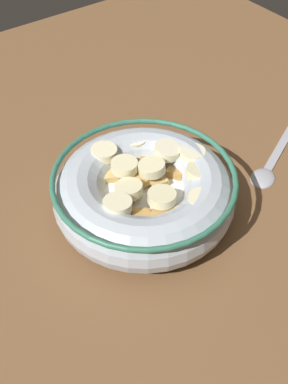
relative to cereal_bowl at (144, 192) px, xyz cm
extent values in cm
cube|color=brown|center=(0.05, 0.02, -4.02)|extent=(95.68, 95.68, 2.00)
cylinder|color=#B2BCC6|center=(0.05, 0.02, -2.72)|extent=(10.59, 10.59, 0.60)
torus|color=#B2BCC6|center=(0.05, 0.02, -0.25)|extent=(19.25, 19.25, 5.54)
torus|color=#337259|center=(0.05, 0.02, 2.22)|extent=(19.27, 19.27, 0.60)
cylinder|color=white|center=(0.05, 0.02, 0.02)|extent=(15.92, 15.92, 0.40)
cube|color=#AD7F42|center=(1.20, 4.26, 0.82)|extent=(2.43, 2.43, 0.83)
cube|color=#AD7F42|center=(-4.24, 0.26, 0.56)|extent=(2.54, 2.52, 0.93)
cube|color=#B78947|center=(-5.12, 4.57, 0.68)|extent=(2.53, 2.51, 0.98)
cube|color=tan|center=(0.45, -0.91, 0.78)|extent=(1.95, 2.01, 0.98)
cube|color=#B78947|center=(5.64, -3.53, 0.68)|extent=(2.63, 2.63, 0.98)
cube|color=#B78947|center=(5.76, 1.65, 0.77)|extent=(2.10, 2.03, 1.00)
cube|color=tan|center=(-1.68, 0.26, 0.66)|extent=(2.14, 2.12, 0.89)
cube|color=#AD7F42|center=(3.90, -4.88, 0.66)|extent=(2.60, 2.59, 0.87)
cube|color=#B78947|center=(-2.48, 5.82, 0.78)|extent=(2.61, 2.61, 0.90)
cube|color=#B78947|center=(2.71, 3.20, 0.68)|extent=(2.59, 2.56, 1.08)
cube|color=tan|center=(1.79, -3.71, 0.57)|extent=(2.55, 2.54, 0.91)
cube|color=tan|center=(2.77, 0.51, 0.66)|extent=(1.88, 1.90, 0.87)
cube|color=#AD7F42|center=(-2.98, -3.27, 0.66)|extent=(2.59, 2.59, 0.84)
cube|color=tan|center=(-0.32, 5.10, 0.82)|extent=(2.27, 2.30, 0.94)
cube|color=tan|center=(0.48, -6.16, 0.66)|extent=(1.93, 1.87, 0.97)
cube|color=#AD7F42|center=(-5.26, -2.63, 0.79)|extent=(2.46, 2.51, 1.05)
cube|color=tan|center=(-1.38, -4.74, 0.55)|extent=(1.99, 1.92, 0.98)
cylinder|color=#F9EFC6|center=(-3.04, -5.72, 1.64)|extent=(4.00, 3.98, 1.29)
cylinder|color=#F4EABC|center=(4.34, 1.55, 2.10)|extent=(3.87, 3.87, 1.39)
cylinder|color=beige|center=(0.57, -2.78, 1.92)|extent=(3.95, 3.96, 1.14)
cylinder|color=beige|center=(-1.52, -0.76, 2.04)|extent=(3.45, 3.49, 1.47)
cylinder|color=beige|center=(-5.37, 2.46, 1.76)|extent=(3.40, 3.36, 1.48)
cylinder|color=#F4EABC|center=(-2.76, 5.86, 1.85)|extent=(4.11, 4.10, 1.19)
cylinder|color=#F9EFC6|center=(-6.43, -0.22, 1.97)|extent=(3.48, 3.47, 1.32)
cylinder|color=#F9EFC6|center=(-4.47, -1.91, 2.10)|extent=(3.27, 3.29, 1.55)
cylinder|color=#F4EABC|center=(1.18, -5.77, 2.02)|extent=(3.53, 3.51, 1.06)
cylinder|color=beige|center=(1.96, -0.10, 1.54)|extent=(3.95, 4.03, 1.55)
cylinder|color=beige|center=(0.28, 3.03, 1.78)|extent=(3.03, 3.03, 1.31)
ellipsoid|color=#A5A5AD|center=(-14.28, 4.13, -2.62)|extent=(4.43, 4.02, 0.80)
cube|color=#A5A5AD|center=(-21.73, 0.82, -2.84)|extent=(12.01, 6.08, 0.36)
camera|label=1|loc=(20.18, 27.62, 35.27)|focal=43.57mm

